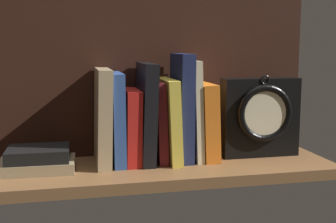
{
  "coord_description": "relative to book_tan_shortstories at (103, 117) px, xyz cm",
  "views": [
    {
      "loc": [
        -20.23,
        -99.85,
        27.99
      ],
      "look_at": [
        3.19,
        3.66,
        11.96
      ],
      "focal_mm": 47.87,
      "sensor_mm": 36.0,
      "label": 1
    }
  ],
  "objects": [
    {
      "name": "book_stack_side",
      "position": [
        -14.85,
        -2.62,
        -8.72
      ],
      "size": [
        16.99,
        11.75,
        5.26
      ],
      "color": "#9E8966",
      "rests_on": "ground_plane"
    },
    {
      "name": "book_blue_modern",
      "position": [
        3.22,
        0.0,
        -0.47
      ],
      "size": [
        2.81,
        13.41,
        21.44
      ],
      "primitive_type": "cube",
      "rotation": [
        0.0,
        -0.01,
        0.0
      ],
      "color": "#2D4C8E",
      "rests_on": "ground_plane"
    },
    {
      "name": "book_orange_pandolfini",
      "position": [
        24.82,
        0.0,
        -1.93
      ],
      "size": [
        4.4,
        12.91,
        18.65
      ],
      "primitive_type": "cube",
      "rotation": [
        0.0,
        -0.04,
        0.0
      ],
      "color": "orange",
      "rests_on": "ground_plane"
    },
    {
      "name": "book_maroon_dawkins",
      "position": [
        13.08,
        0.0,
        -1.6
      ],
      "size": [
        2.78,
        12.15,
        19.24
      ],
      "primitive_type": "cube",
      "rotation": [
        0.0,
        -0.03,
        0.0
      ],
      "color": "maroon",
      "rests_on": "ground_plane"
    },
    {
      "name": "book_cream_twain",
      "position": [
        21.79,
        0.0,
        0.87
      ],
      "size": [
        2.66,
        12.23,
        24.17
      ],
      "primitive_type": "cube",
      "rotation": [
        0.0,
        -0.04,
        0.0
      ],
      "color": "beige",
      "rests_on": "ground_plane"
    },
    {
      "name": "framed_clock",
      "position": [
        38.98,
        -1.23,
        -1.08
      ],
      "size": [
        19.63,
        6.05,
        20.59
      ],
      "color": "black",
      "rests_on": "ground_plane"
    },
    {
      "name": "book_navy_bierce",
      "position": [
        19.0,
        0.0,
        1.68
      ],
      "size": [
        3.41,
        12.53,
        25.75
      ],
      "primitive_type": "cube",
      "rotation": [
        0.0,
        0.01,
        0.0
      ],
      "color": "#192147",
      "rests_on": "ground_plane"
    },
    {
      "name": "book_tan_shortstories",
      "position": [
        0.0,
        0.0,
        0.0
      ],
      "size": [
        3.82,
        14.89,
        22.45
      ],
      "primitive_type": "cube",
      "rotation": [
        0.0,
        0.03,
        0.0
      ],
      "color": "tan",
      "rests_on": "ground_plane"
    },
    {
      "name": "book_yellow_seinlanguage",
      "position": [
        15.78,
        0.0,
        -1.3
      ],
      "size": [
        3.49,
        15.66,
        19.87
      ],
      "primitive_type": "cube",
      "rotation": [
        0.0,
        -0.04,
        0.0
      ],
      "color": "gold",
      "rests_on": "ground_plane"
    },
    {
      "name": "book_black_skeptic",
      "position": [
        10.15,
        0.0,
        0.6
      ],
      "size": [
        3.99,
        14.23,
        23.68
      ],
      "primitive_type": "cube",
      "rotation": [
        0.0,
        0.04,
        0.0
      ],
      "color": "black",
      "rests_on": "ground_plane"
    },
    {
      "name": "back_panel",
      "position": [
        12.36,
        8.43,
        9.21
      ],
      "size": [
        82.84,
        1.2,
        40.78
      ],
      "primitive_type": "cube",
      "color": "black",
      "rests_on": "ground_plane"
    },
    {
      "name": "ground_plane",
      "position": [
        12.36,
        -3.66,
        -12.43
      ],
      "size": [
        82.84,
        25.38,
        2.5
      ],
      "primitive_type": "cube",
      "color": "brown"
    },
    {
      "name": "book_red_requiem",
      "position": [
        6.58,
        0.0,
        -2.45
      ],
      "size": [
        3.76,
        13.31,
        17.53
      ],
      "primitive_type": "cube",
      "rotation": [
        0.0,
        0.02,
        0.0
      ],
      "color": "red",
      "rests_on": "ground_plane"
    }
  ]
}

